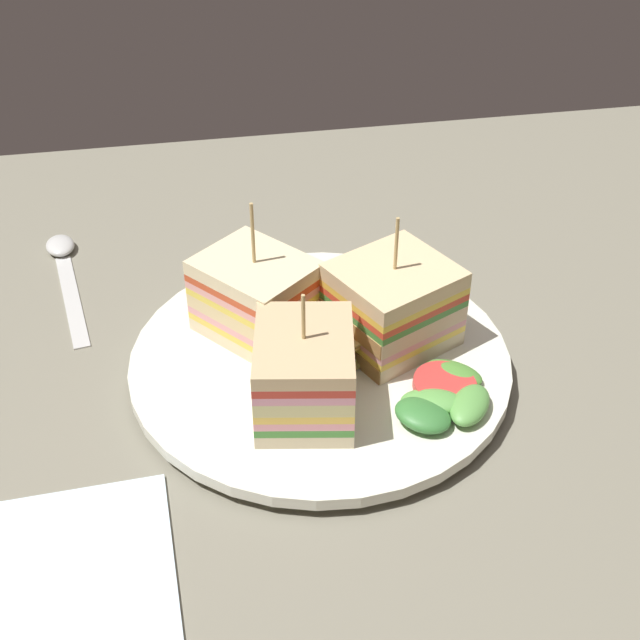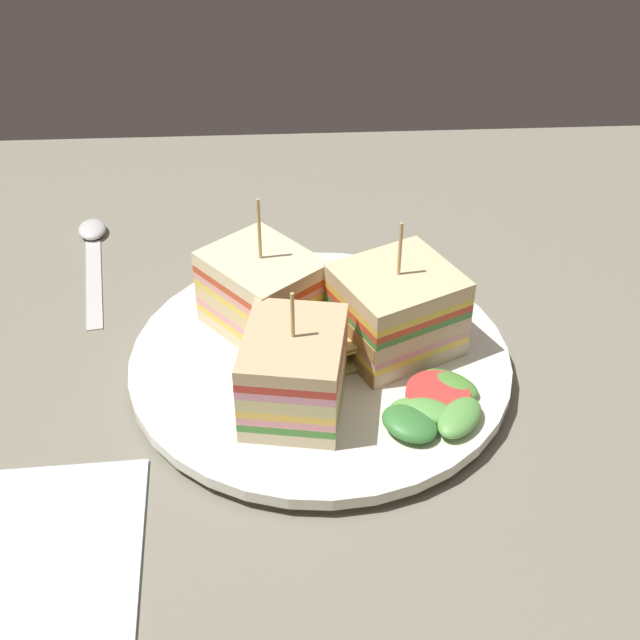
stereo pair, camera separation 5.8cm
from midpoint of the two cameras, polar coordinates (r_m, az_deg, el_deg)
The scene contains 9 objects.
ground_plane at distance 60.95cm, azimuth -2.71°, elevation -4.19°, with size 93.54×76.89×1.80cm, color gray.
plate at distance 59.75cm, azimuth -2.76°, elevation -2.87°, with size 25.97×25.97×1.55cm.
sandwich_wedge_0 at distance 53.73cm, azimuth -4.11°, elevation -3.61°, with size 7.17×8.45×8.71cm.
sandwich_wedge_1 at distance 58.95cm, azimuth 1.97°, elevation 0.88°, with size 9.76×9.44×9.72cm.
sandwich_wedge_2 at distance 60.25cm, azimuth -6.90°, elevation 1.41°, with size 9.48×9.67×10.18cm.
chip_pile at distance 58.96cm, azimuth -1.47°, elevation -0.98°, with size 5.99×7.31×2.41cm.
salad_garnish at distance 55.25cm, azimuth 5.15°, elevation -5.24°, with size 7.68×7.92×1.48cm.
spoon at distance 74.54cm, azimuth -18.58°, elevation 3.51°, with size 4.21×15.53×1.00cm.
napkin at distance 50.97cm, azimuth -20.55°, elevation -16.27°, with size 13.19×13.53×0.50cm, color white.
Camera 1 is at (-8.23, -45.18, 39.27)cm, focal length 48.84 mm.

